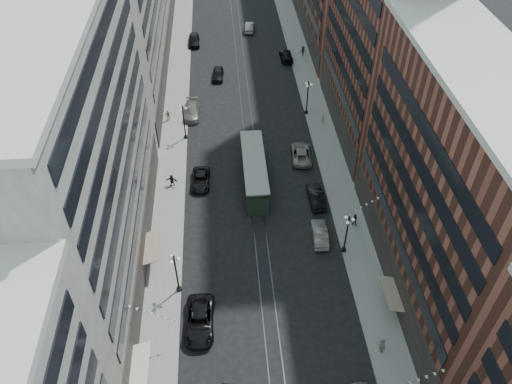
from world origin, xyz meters
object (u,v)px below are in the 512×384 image
object	(u,v)px
pedestrian_2	(154,248)
car_8	(192,111)
pedestrian_9	(303,51)
car_12	(286,56)
car_9	(194,40)
car_7	(201,180)
car_2	(200,321)
pedestrian_6	(168,115)
car_10	(316,196)
lamppost_se_mid	(307,97)
car_11	(301,154)
car_13	(218,74)
pedestrian_8	(322,119)
lamppost_sw_mid	(184,121)
lamppost_sw_far	(176,272)
lamppost_se_far	(347,233)
car_extra_0	(320,234)
pedestrian_5	(172,180)
streetcar	(254,172)
car_14	(250,27)
pedestrian_7	(354,219)
pedestrian_4	(382,346)

from	to	relation	value
pedestrian_2	car_8	bearing A→B (deg)	97.53
pedestrian_9	car_12	bearing A→B (deg)	-173.74
car_9	pedestrian_9	world-z (taller)	pedestrian_9
car_7	car_8	xyz separation A→B (m)	(-1.44, 16.04, 0.13)
car_2	car_9	world-z (taller)	car_9
car_7	pedestrian_6	size ratio (longest dim) A/B	2.88
car_10	car_12	xyz separation A→B (m)	(0.79, 37.26, -0.06)
lamppost_se_mid	pedestrian_6	distance (m)	21.21
car_11	pedestrian_6	size ratio (longest dim) A/B	3.27
car_13	pedestrian_8	bearing A→B (deg)	-39.62
car_13	car_10	bearing A→B (deg)	-65.09
lamppost_sw_mid	car_13	bearing A→B (deg)	73.52
lamppost_sw_far	lamppost_se_far	bearing A→B (deg)	12.26
pedestrian_2	car_13	bearing A→B (deg)	93.56
pedestrian_2	car_12	distance (m)	48.74
car_extra_0	pedestrian_5	bearing A→B (deg)	-28.21
streetcar	pedestrian_5	distance (m)	10.69
car_11	pedestrian_6	bearing A→B (deg)	-25.60
lamppost_sw_far	car_extra_0	world-z (taller)	lamppost_sw_far
lamppost_sw_mid	car_14	xyz separation A→B (m)	(11.67, 35.02, -2.33)
lamppost_sw_far	car_13	xyz separation A→B (m)	(5.04, 44.02, -2.33)
car_13	pedestrian_5	xyz separation A→B (m)	(-6.50, -27.25, 0.20)
car_9	car_14	world-z (taller)	car_9
car_10	car_14	size ratio (longest dim) A/B	1.07
streetcar	car_7	bearing A→B (deg)	179.05
car_8	pedestrian_7	world-z (taller)	pedestrian_7
streetcar	car_14	size ratio (longest dim) A/B	2.76
lamppost_se_mid	pedestrian_5	size ratio (longest dim) A/B	3.38
car_9	pedestrian_5	xyz separation A→B (m)	(-2.27, -40.27, 0.10)
car_9	car_12	distance (m)	18.16
lamppost_se_far	pedestrian_2	xyz separation A→B (m)	(-21.29, 1.41, -2.19)
car_12	car_7	bearing A→B (deg)	63.90
lamppost_se_far	pedestrian_6	size ratio (longest dim) A/B	3.19
lamppost_se_far	pedestrian_6	distance (m)	34.94
pedestrian_8	car_extra_0	size ratio (longest dim) A/B	0.35
car_12	pedestrian_7	distance (m)	41.85
car_9	pedestrian_9	distance (m)	20.85
pedestrian_2	car_8	distance (m)	27.78
streetcar	car_14	world-z (taller)	streetcar
pedestrian_8	car_2	bearing A→B (deg)	35.41
lamppost_sw_mid	car_8	size ratio (longest dim) A/B	0.97
car_9	pedestrian_7	bearing A→B (deg)	-68.51
car_10	pedestrian_6	xyz separation A→B (m)	(-19.33, 19.31, 0.20)
pedestrian_2	car_2	bearing A→B (deg)	-47.40
pedestrian_5	pedestrian_4	bearing A→B (deg)	-38.09
lamppost_se_far	car_2	xyz separation A→B (m)	(-16.18, -8.42, -2.25)
pedestrian_9	pedestrian_6	bearing A→B (deg)	-148.30
pedestrian_5	car_9	bearing A→B (deg)	99.31
streetcar	car_8	xyz separation A→B (m)	(-8.40, 16.15, -0.82)
pedestrian_6	car_extra_0	xyz separation A→B (m)	(18.71, -25.56, -0.24)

